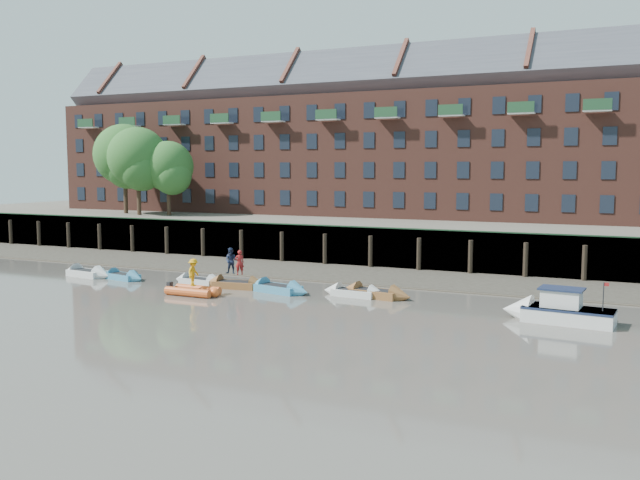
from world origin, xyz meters
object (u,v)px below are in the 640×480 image
Objects in this scene: rowboat_4 at (278,289)px; rowboat_2 at (199,281)px; motor_launch at (550,310)px; person_rib_crew at (193,272)px; rib_tender at (195,291)px; rowboat_3 at (236,285)px; rowboat_0 at (87,273)px; rowboat_5 at (355,293)px; rowboat_6 at (375,293)px; rowboat_1 at (123,276)px; person_rower_b at (231,261)px; person_rower_a at (240,263)px.

rowboat_2 is at bearing -171.72° from rowboat_4.
motor_launch is 21.31m from person_rib_crew.
rib_tender is at bearing -53.15° from rowboat_2.
rowboat_3 is at bearing -172.00° from rowboat_4.
rowboat_0 is 20.91m from rowboat_5.
rowboat_6 is 11.47m from person_rib_crew.
rowboat_0 is 0.99× the size of rowboat_4.
rowboat_1 is 0.85× the size of rowboat_6.
rowboat_6 reaches higher than rowboat_1.
rib_tender is 0.62× the size of motor_launch.
rowboat_0 is at bearing -170.55° from rowboat_2.
rowboat_5 reaches higher than rib_tender.
person_rower_b reaches higher than person_rib_crew.
person_rower_a is at bearing 13.68° from rowboat_1.
rowboat_2 reaches higher than rowboat_1.
person_rower_a reaches higher than motor_launch.
rowboat_6 is at bearing 14.49° from rowboat_1.
motor_launch is (29.42, -1.30, 0.38)m from rowboat_1.
rowboat_5 reaches higher than rowboat_1.
rowboat_1 is 0.86× the size of rowboat_4.
rowboat_1 is at bearing 174.86° from rowboat_3.
rowboat_4 is at bearing 35.37° from rib_tender.
rowboat_1 is 29.45m from motor_launch.
rowboat_6 is at bearing -77.72° from person_rib_crew.
rowboat_4 is (12.61, 0.11, 0.03)m from rowboat_1.
rowboat_3 is 0.96× the size of rowboat_4.
motor_launch is 3.49× the size of person_rower_a.
rowboat_0 is 22.20m from rowboat_6.
rowboat_5 is (20.89, 1.00, -0.02)m from rowboat_0.
rib_tender is at bearing -6.03° from rowboat_0.
rowboat_3 is 9.61m from rowboat_6.
rowboat_1 is 17.62m from rowboat_5.
motor_launch reaches higher than rowboat_4.
motor_launch is at bearing 4.85° from rib_tender.
person_rib_crew reaches higher than rowboat_1.
rowboat_6 is (9.58, 0.77, 0.01)m from rowboat_3.
rowboat_0 and rowboat_4 have the same top height.
rowboat_3 is (12.59, 0.40, -0.01)m from rowboat_0.
person_rower_b reaches higher than rowboat_5.
person_rower_b is (-0.47, 0.21, 1.54)m from rowboat_3.
rowboat_5 is at bearing -5.26° from motor_launch.
rowboat_6 reaches higher than rowboat_5.
rowboat_2 is at bearing 11.21° from rowboat_0.
person_rower_a reaches higher than rowboat_0.
rowboat_0 is at bearing -173.09° from rowboat_5.
rowboat_5 is at bearing 14.15° from rowboat_1.
rowboat_5 is at bearing 143.98° from person_rower_a.
rowboat_4 is 1.39× the size of rib_tender.
rowboat_0 is 3.29m from rowboat_1.
rowboat_1 is at bearing -168.52° from rowboat_6.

